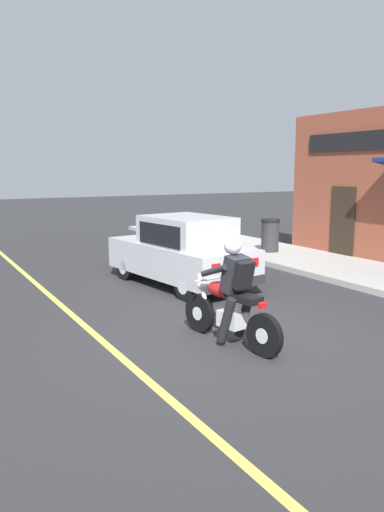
{
  "coord_description": "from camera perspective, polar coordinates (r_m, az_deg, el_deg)",
  "views": [
    {
      "loc": [
        -4.21,
        -6.1,
        2.58
      ],
      "look_at": [
        0.44,
        2.04,
        0.95
      ],
      "focal_mm": 35.0,
      "sensor_mm": 36.0,
      "label": 1
    }
  ],
  "objects": [
    {
      "name": "trash_bin",
      "position": [
        15.15,
        8.92,
        2.38
      ],
      "size": [
        0.56,
        0.56,
        0.98
      ],
      "color": "#2D2D33",
      "rests_on": "sidewalk_curb"
    },
    {
      "name": "motorcycle_with_rider",
      "position": [
        7.43,
        4.49,
        -5.02
      ],
      "size": [
        0.67,
        2.01,
        1.62
      ],
      "color": "black",
      "rests_on": "ground"
    },
    {
      "name": "car_hatchback",
      "position": [
        11.16,
        -1.17,
        0.5
      ],
      "size": [
        2.11,
        3.96,
        1.57
      ],
      "color": "black",
      "rests_on": "ground"
    },
    {
      "name": "ground_plane",
      "position": [
        7.85,
        4.69,
        -9.37
      ],
      "size": [
        80.0,
        80.0,
        0.0
      ],
      "primitive_type": "plane",
      "color": "#2B2B2D"
    },
    {
      "name": "lane_stripe",
      "position": [
        9.76,
        -14.41,
        -5.76
      ],
      "size": [
        0.12,
        19.8,
        0.01
      ],
      "primitive_type": "cube",
      "color": "#D1C64C",
      "rests_on": "ground"
    },
    {
      "name": "sidewalk_curb",
      "position": [
        13.45,
        16.49,
        -1.3
      ],
      "size": [
        2.6,
        22.0,
        0.14
      ],
      "primitive_type": "cube",
      "color": "#ADAAA3",
      "rests_on": "ground"
    }
  ]
}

